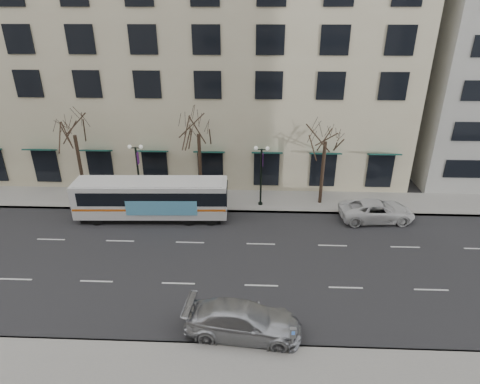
{
  "coord_description": "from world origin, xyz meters",
  "views": [
    {
      "loc": [
        4.5,
        -21.66,
        15.18
      ],
      "look_at": [
        3.54,
        2.3,
        4.0
      ],
      "focal_mm": 30.0,
      "sensor_mm": 36.0,
      "label": 1
    }
  ],
  "objects_px": {
    "tree_far_left": "(73,124)",
    "tree_far_mid": "(198,122)",
    "silver_car": "(243,321)",
    "white_pickup": "(377,211)",
    "tree_far_right": "(326,130)",
    "lamp_post_left": "(138,171)",
    "city_bus": "(153,198)",
    "lamp_post_right": "(261,173)",
    "pay_station": "(293,335)"
  },
  "relations": [
    {
      "from": "pay_station",
      "to": "lamp_post_left",
      "type": "bearing_deg",
      "value": 122.33
    },
    {
      "from": "lamp_post_left",
      "to": "city_bus",
      "type": "bearing_deg",
      "value": -55.49
    },
    {
      "from": "silver_car",
      "to": "white_pickup",
      "type": "bearing_deg",
      "value": -32.84
    },
    {
      "from": "tree_far_left",
      "to": "tree_far_mid",
      "type": "relative_size",
      "value": 0.98
    },
    {
      "from": "city_bus",
      "to": "silver_car",
      "type": "relative_size",
      "value": 1.99
    },
    {
      "from": "tree_far_left",
      "to": "white_pickup",
      "type": "xyz_separation_m",
      "value": [
        23.96,
        -2.6,
        -5.91
      ]
    },
    {
      "from": "tree_far_left",
      "to": "lamp_post_left",
      "type": "xyz_separation_m",
      "value": [
        5.01,
        -0.6,
        -3.75
      ]
    },
    {
      "from": "tree_far_right",
      "to": "white_pickup",
      "type": "bearing_deg",
      "value": -33.29
    },
    {
      "from": "white_pickup",
      "to": "lamp_post_left",
      "type": "bearing_deg",
      "value": 79.69
    },
    {
      "from": "lamp_post_left",
      "to": "tree_far_mid",
      "type": "bearing_deg",
      "value": 6.85
    },
    {
      "from": "tree_far_right",
      "to": "lamp_post_left",
      "type": "height_order",
      "value": "tree_far_right"
    },
    {
      "from": "lamp_post_right",
      "to": "white_pickup",
      "type": "bearing_deg",
      "value": -12.59
    },
    {
      "from": "tree_far_right",
      "to": "tree_far_mid",
      "type": "bearing_deg",
      "value": 180.0
    },
    {
      "from": "tree_far_left",
      "to": "lamp_post_right",
      "type": "height_order",
      "value": "tree_far_left"
    },
    {
      "from": "lamp_post_right",
      "to": "city_bus",
      "type": "xyz_separation_m",
      "value": [
        -8.35,
        -2.4,
        -1.22
      ]
    },
    {
      "from": "lamp_post_left",
      "to": "city_bus",
      "type": "height_order",
      "value": "lamp_post_left"
    },
    {
      "from": "city_bus",
      "to": "pay_station",
      "type": "xyz_separation_m",
      "value": [
        9.75,
        -13.18,
        -0.55
      ]
    },
    {
      "from": "city_bus",
      "to": "white_pickup",
      "type": "distance_m",
      "value": 17.33
    },
    {
      "from": "pay_station",
      "to": "white_pickup",
      "type": "bearing_deg",
      "value": 57.05
    },
    {
      "from": "city_bus",
      "to": "silver_car",
      "type": "distance_m",
      "value": 14.12
    },
    {
      "from": "tree_far_left",
      "to": "white_pickup",
      "type": "distance_m",
      "value": 24.81
    },
    {
      "from": "city_bus",
      "to": "tree_far_mid",
      "type": "bearing_deg",
      "value": 39.81
    },
    {
      "from": "white_pickup",
      "to": "lamp_post_right",
      "type": "bearing_deg",
      "value": 73.12
    },
    {
      "from": "tree_far_left",
      "to": "silver_car",
      "type": "relative_size",
      "value": 1.42
    },
    {
      "from": "silver_car",
      "to": "white_pickup",
      "type": "xyz_separation_m",
      "value": [
        9.91,
        12.4,
        -0.06
      ]
    },
    {
      "from": "lamp_post_left",
      "to": "lamp_post_right",
      "type": "height_order",
      "value": "same"
    },
    {
      "from": "silver_car",
      "to": "city_bus",
      "type": "bearing_deg",
      "value": 37.41
    },
    {
      "from": "tree_far_left",
      "to": "tree_far_mid",
      "type": "distance_m",
      "value": 10.0
    },
    {
      "from": "pay_station",
      "to": "lamp_post_right",
      "type": "bearing_deg",
      "value": 91.26
    },
    {
      "from": "silver_car",
      "to": "pay_station",
      "type": "bearing_deg",
      "value": -110.78
    },
    {
      "from": "tree_far_left",
      "to": "silver_car",
      "type": "xyz_separation_m",
      "value": [
        14.05,
        -15.0,
        -5.84
      ]
    },
    {
      "from": "tree_far_mid",
      "to": "silver_car",
      "type": "height_order",
      "value": "tree_far_mid"
    },
    {
      "from": "tree_far_left",
      "to": "pay_station",
      "type": "bearing_deg",
      "value": -44.61
    },
    {
      "from": "tree_far_mid",
      "to": "white_pickup",
      "type": "distance_m",
      "value": 15.46
    },
    {
      "from": "tree_far_left",
      "to": "white_pickup",
      "type": "height_order",
      "value": "tree_far_left"
    },
    {
      "from": "tree_far_left",
      "to": "tree_far_right",
      "type": "distance_m",
      "value": 20.0
    },
    {
      "from": "tree_far_right",
      "to": "white_pickup",
      "type": "relative_size",
      "value": 1.42
    },
    {
      "from": "silver_car",
      "to": "pay_station",
      "type": "relative_size",
      "value": 4.16
    },
    {
      "from": "tree_far_left",
      "to": "silver_car",
      "type": "distance_m",
      "value": 21.36
    },
    {
      "from": "tree_far_left",
      "to": "tree_far_mid",
      "type": "bearing_deg",
      "value": 0.0
    },
    {
      "from": "tree_far_mid",
      "to": "pay_station",
      "type": "relative_size",
      "value": 6.04
    },
    {
      "from": "tree_far_left",
      "to": "tree_far_mid",
      "type": "height_order",
      "value": "tree_far_mid"
    },
    {
      "from": "lamp_post_right",
      "to": "lamp_post_left",
      "type": "bearing_deg",
      "value": 180.0
    },
    {
      "from": "tree_far_mid",
      "to": "city_bus",
      "type": "height_order",
      "value": "tree_far_mid"
    },
    {
      "from": "lamp_post_right",
      "to": "pay_station",
      "type": "height_order",
      "value": "lamp_post_right"
    },
    {
      "from": "tree_far_mid",
      "to": "city_bus",
      "type": "relative_size",
      "value": 0.73
    },
    {
      "from": "tree_far_mid",
      "to": "tree_far_right",
      "type": "relative_size",
      "value": 1.06
    },
    {
      "from": "tree_far_right",
      "to": "lamp_post_right",
      "type": "distance_m",
      "value": 6.11
    },
    {
      "from": "tree_far_left",
      "to": "pay_station",
      "type": "relative_size",
      "value": 5.89
    },
    {
      "from": "city_bus",
      "to": "pay_station",
      "type": "distance_m",
      "value": 16.4
    }
  ]
}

